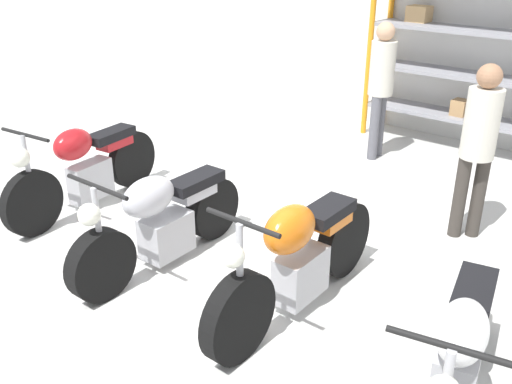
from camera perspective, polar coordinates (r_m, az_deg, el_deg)
The scene contains 9 objects.
ground_plane at distance 5.10m, azimuth -2.87°, elevation -8.63°, with size 30.00×30.00×0.00m, color silver.
back_wall at distance 8.67m, azimuth 20.28°, elevation 16.57°, with size 30.00×0.08×3.60m.
shelving_rack at distance 8.18m, azimuth 23.40°, elevation 13.06°, with size 3.64×0.63×2.59m.
motorcycle_red at distance 6.42m, azimuth -16.73°, elevation 2.36°, with size 0.66×2.10×1.06m.
motorcycle_silver at distance 5.17m, azimuth -9.44°, elevation -2.89°, with size 0.72×1.98×1.01m.
motorcycle_orange at distance 4.47m, azimuth 4.20°, elevation -6.69°, with size 0.61×2.11×1.08m.
motorcycle_white at distance 3.84m, azimuth 19.62°, elevation -15.17°, with size 0.73×1.96×0.98m.
person_browsing at distance 7.65m, azimuth 12.41°, elevation 10.90°, with size 0.35×0.35×1.78m.
person_near_rack at distance 5.76m, azimuth 21.39°, elevation 4.95°, with size 0.45×0.45×1.73m.
Camera 1 is at (2.89, -3.15, 2.79)m, focal length 40.00 mm.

